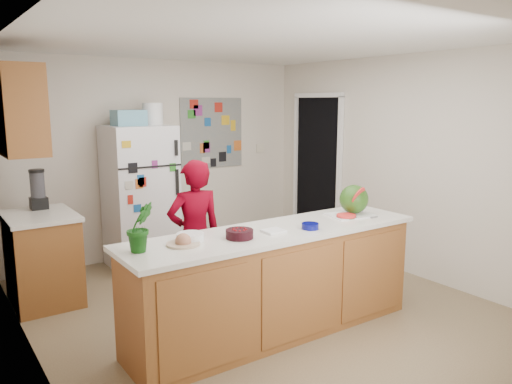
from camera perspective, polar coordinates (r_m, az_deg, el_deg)
floor at (r=4.99m, az=0.54°, el=-13.16°), size 4.00×4.50×0.02m
wall_back at (r=6.60m, az=-10.80°, el=3.81°), size 4.00×0.02×2.50m
wall_left at (r=3.87m, az=-24.65°, el=-1.49°), size 0.02×4.50×2.50m
wall_right at (r=6.01m, az=16.49°, el=2.94°), size 0.02×4.50×2.50m
ceiling at (r=4.61m, az=0.59°, el=16.95°), size 4.00×4.50×0.02m
doorway at (r=7.01m, az=7.06°, el=2.40°), size 0.03×0.85×2.04m
peninsula_base at (r=4.34m, az=2.20°, el=-10.47°), size 2.60×0.62×0.88m
peninsula_top at (r=4.19m, az=2.24°, el=-4.58°), size 2.68×0.70×0.04m
side_counter_base at (r=5.41m, az=-23.18°, el=-7.17°), size 0.60×0.80×0.86m
side_counter_top at (r=5.30m, az=-23.52°, el=-2.51°), size 0.64×0.84×0.04m
upper_cabinets at (r=5.11m, az=-25.68°, el=8.44°), size 0.35×1.00×0.80m
refrigerator at (r=6.14m, az=-13.09°, el=-0.54°), size 0.75×0.70×1.70m
fridge_top_bin at (r=6.00m, az=-14.35°, el=8.21°), size 0.35×0.28×0.18m
photo_collage at (r=6.88m, az=-5.06°, el=6.72°), size 0.95×0.01×0.95m
person at (r=4.76m, az=-7.02°, el=-5.02°), size 0.57×0.41×1.45m
blender_appliance at (r=5.50m, az=-23.66°, el=0.16°), size 0.14×0.14×0.38m
cutting_board at (r=4.77m, az=10.74°, el=-2.60°), size 0.47×0.38×0.01m
watermelon at (r=4.80m, az=11.13°, el=-0.81°), size 0.27×0.27×0.27m
watermelon_slice at (r=4.66m, az=10.27°, el=-2.68°), size 0.18×0.18×0.02m
cherry_bowl at (r=3.92m, az=-1.90°, el=-4.81°), size 0.26×0.26×0.07m
white_bowl at (r=3.88m, az=-7.51°, el=-5.12°), size 0.27×0.27×0.06m
cobalt_bowl at (r=4.23m, az=6.21°, el=-3.89°), size 0.16×0.16×0.05m
plate at (r=3.78m, az=-8.32°, el=-5.90°), size 0.27×0.27×0.02m
paper_towel at (r=4.11m, az=2.01°, el=-4.47°), size 0.17×0.15×0.02m
keys at (r=4.74m, az=13.27°, el=-2.78°), size 0.09×0.04×0.01m
potted_plant at (r=3.64m, az=-13.08°, el=-3.91°), size 0.20×0.17×0.36m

